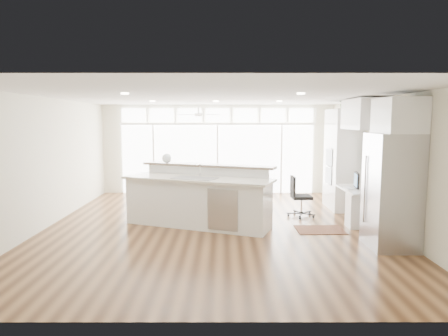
{
  "coord_description": "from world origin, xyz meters",
  "views": [
    {
      "loc": [
        0.19,
        -8.18,
        2.21
      ],
      "look_at": [
        0.19,
        0.6,
        1.17
      ],
      "focal_mm": 32.0,
      "sensor_mm": 36.0,
      "label": 1
    }
  ],
  "objects": [
    {
      "name": "recessed_lights",
      "position": [
        0.0,
        0.2,
        2.68
      ],
      "size": [
        3.4,
        3.0,
        0.02
      ],
      "primitive_type": "cube",
      "color": "beige",
      "rests_on": "ceiling"
    },
    {
      "name": "kitchen_island",
      "position": [
        -0.36,
        0.1,
        0.63
      ],
      "size": [
        3.4,
        2.26,
        1.26
      ],
      "primitive_type": "cube",
      "rotation": [
        0.0,
        0.0,
        -0.37
      ],
      "color": "white",
      "rests_on": "floor"
    },
    {
      "name": "potted_plant",
      "position": [
        3.17,
        1.8,
        2.62
      ],
      "size": [
        0.28,
        0.31,
        0.24
      ],
      "primitive_type": "imported",
      "rotation": [
        0.0,
        0.0,
        0.02
      ],
      "color": "#2D5223",
      "rests_on": "oven_cabinet"
    },
    {
      "name": "monitor",
      "position": [
        3.05,
        0.3,
        0.95
      ],
      "size": [
        0.14,
        0.45,
        0.37
      ],
      "primitive_type": "cube",
      "rotation": [
        0.0,
        0.0,
        -0.16
      ],
      "color": "black",
      "rests_on": "desk_nook"
    },
    {
      "name": "refrigerator",
      "position": [
        3.11,
        -1.35,
        1.0
      ],
      "size": [
        0.76,
        0.9,
        2.0
      ],
      "primitive_type": "cube",
      "color": "#A2A1A6",
      "rests_on": "floor"
    },
    {
      "name": "rug",
      "position": [
        2.15,
        -0.26,
        0.01
      ],
      "size": [
        0.96,
        0.7,
        0.01
      ],
      "primitive_type": "cube",
      "rotation": [
        0.0,
        0.0,
        0.01
      ],
      "color": "#3B1D12",
      "rests_on": "floor"
    },
    {
      "name": "fridge_cabinet",
      "position": [
        3.17,
        -1.35,
        2.3
      ],
      "size": [
        0.64,
        0.9,
        0.6
      ],
      "primitive_type": "cube",
      "color": "white",
      "rests_on": "wall_right"
    },
    {
      "name": "wall_back",
      "position": [
        0.0,
        4.0,
        1.35
      ],
      "size": [
        7.0,
        0.04,
        2.7
      ],
      "primitive_type": "cube",
      "color": "beige",
      "rests_on": "floor"
    },
    {
      "name": "wall_left",
      "position": [
        -3.5,
        0.0,
        1.35
      ],
      "size": [
        0.04,
        8.0,
        2.7
      ],
      "primitive_type": "cube",
      "color": "beige",
      "rests_on": "floor"
    },
    {
      "name": "ceiling",
      "position": [
        0.0,
        0.0,
        2.7
      ],
      "size": [
        7.0,
        8.0,
        0.02
      ],
      "primitive_type": "cube",
      "color": "silver",
      "rests_on": "wall_back"
    },
    {
      "name": "office_chair",
      "position": [
        2.0,
        0.93,
        0.47
      ],
      "size": [
        0.5,
        0.46,
        0.93
      ],
      "primitive_type": "cube",
      "rotation": [
        0.0,
        0.0,
        0.03
      ],
      "color": "black",
      "rests_on": "floor"
    },
    {
      "name": "ceiling_fan",
      "position": [
        -0.5,
        2.8,
        2.48
      ],
      "size": [
        1.16,
        1.16,
        0.32
      ],
      "primitive_type": "cube",
      "color": "white",
      "rests_on": "ceiling"
    },
    {
      "name": "desk_nook",
      "position": [
        3.13,
        0.3,
        0.38
      ],
      "size": [
        0.72,
        1.3,
        0.76
      ],
      "primitive_type": "cube",
      "color": "white",
      "rests_on": "floor"
    },
    {
      "name": "wall_right",
      "position": [
        3.5,
        0.0,
        1.35
      ],
      "size": [
        0.04,
        8.0,
        2.7
      ],
      "primitive_type": "cube",
      "color": "beige",
      "rests_on": "floor"
    },
    {
      "name": "floor",
      "position": [
        0.0,
        0.0,
        -0.01
      ],
      "size": [
        7.0,
        8.0,
        0.02
      ],
      "primitive_type": "cube",
      "color": "#452915",
      "rests_on": "ground"
    },
    {
      "name": "desk_window",
      "position": [
        3.46,
        0.3,
        1.55
      ],
      "size": [
        0.04,
        0.85,
        0.85
      ],
      "primitive_type": "cube",
      "color": "silver",
      "rests_on": "wall_right"
    },
    {
      "name": "keyboard",
      "position": [
        2.88,
        0.3,
        0.77
      ],
      "size": [
        0.14,
        0.35,
        0.02
      ],
      "primitive_type": "cube",
      "rotation": [
        0.0,
        0.0,
        -0.02
      ],
      "color": "silver",
      "rests_on": "desk_nook"
    },
    {
      "name": "fishbowl",
      "position": [
        -1.1,
        0.81,
        1.37
      ],
      "size": [
        0.3,
        0.3,
        0.22
      ],
      "primitive_type": "sphere",
      "rotation": [
        0.0,
        0.0,
        -0.52
      ],
      "color": "white",
      "rests_on": "kitchen_island"
    },
    {
      "name": "wall_front",
      "position": [
        0.0,
        -4.0,
        1.35
      ],
      "size": [
        7.0,
        0.04,
        2.7
      ],
      "primitive_type": "cube",
      "color": "beige",
      "rests_on": "floor"
    },
    {
      "name": "glass_wall",
      "position": [
        0.0,
        3.94,
        1.05
      ],
      "size": [
        5.8,
        0.06,
        2.08
      ],
      "primitive_type": "cube",
      "color": "white",
      "rests_on": "wall_back"
    },
    {
      "name": "framed_photos",
      "position": [
        3.46,
        0.92,
        1.4
      ],
      "size": [
        0.06,
        0.22,
        0.8
      ],
      "primitive_type": "cube",
      "color": "black",
      "rests_on": "wall_right"
    },
    {
      "name": "oven_cabinet",
      "position": [
        3.17,
        1.8,
        1.25
      ],
      "size": [
        0.64,
        1.2,
        2.5
      ],
      "primitive_type": "cube",
      "color": "white",
      "rests_on": "floor"
    },
    {
      "name": "transom_row",
      "position": [
        0.0,
        3.94,
        2.38
      ],
      "size": [
        5.9,
        0.06,
        0.4
      ],
      "primitive_type": "cube",
      "color": "white",
      "rests_on": "wall_back"
    },
    {
      "name": "upper_cabinets",
      "position": [
        3.17,
        0.3,
        2.35
      ],
      "size": [
        0.64,
        1.3,
        0.64
      ],
      "primitive_type": "cube",
      "color": "white",
      "rests_on": "wall_right"
    }
  ]
}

